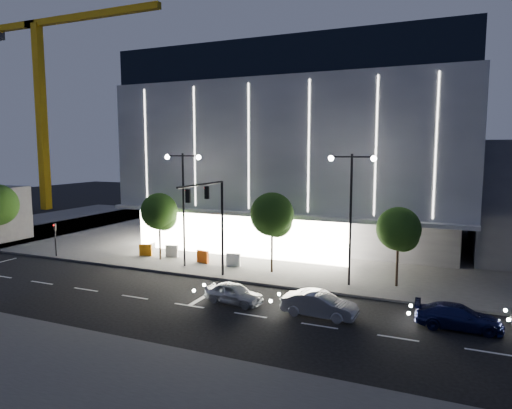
{
  "coord_description": "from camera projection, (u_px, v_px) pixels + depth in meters",
  "views": [
    {
      "loc": [
        16.04,
        -24.12,
        9.27
      ],
      "look_at": [
        2.09,
        8.44,
        5.0
      ],
      "focal_mm": 32.0,
      "sensor_mm": 36.0,
      "label": 1
    }
  ],
  "objects": [
    {
      "name": "ground",
      "position": [
        175.0,
        294.0,
        29.39
      ],
      "size": [
        160.0,
        160.0,
        0.0
      ],
      "primitive_type": "plane",
      "color": "black",
      "rests_on": "ground"
    },
    {
      "name": "sidewalk_museum",
      "position": [
        337.0,
        235.0,
        49.33
      ],
      "size": [
        70.0,
        40.0,
        0.15
      ],
      "primitive_type": "cube",
      "color": "#474747",
      "rests_on": "ground"
    },
    {
      "name": "sidewalk_near",
      "position": [
        107.0,
        406.0,
        16.48
      ],
      "size": [
        70.0,
        10.0,
        0.15
      ],
      "primitive_type": "cube",
      "color": "#474747",
      "rests_on": "ground"
    },
    {
      "name": "museum",
      "position": [
        316.0,
        150.0,
        47.47
      ],
      "size": [
        30.0,
        25.8,
        18.0
      ],
      "color": "#4C4C51",
      "rests_on": "ground"
    },
    {
      "name": "traffic_mast",
      "position": [
        212.0,
        211.0,
        31.45
      ],
      "size": [
        0.33,
        5.89,
        7.07
      ],
      "color": "black",
      "rests_on": "ground"
    },
    {
      "name": "street_lamp_west",
      "position": [
        183.0,
        193.0,
        35.33
      ],
      "size": [
        3.16,
        0.36,
        9.0
      ],
      "color": "black",
      "rests_on": "ground"
    },
    {
      "name": "street_lamp_east",
      "position": [
        351.0,
        200.0,
        30.24
      ],
      "size": [
        3.16,
        0.36,
        9.0
      ],
      "color": "black",
      "rests_on": "ground"
    },
    {
      "name": "ped_signal_far",
      "position": [
        55.0,
        236.0,
        39.14
      ],
      "size": [
        0.22,
        0.24,
        3.0
      ],
      "color": "black",
      "rests_on": "ground"
    },
    {
      "name": "tower_crane",
      "position": [
        44.0,
        74.0,
        68.49
      ],
      "size": [
        32.0,
        2.0,
        28.5
      ],
      "color": "gold",
      "rests_on": "ground"
    },
    {
      "name": "tree_left",
      "position": [
        160.0,
        213.0,
        37.65
      ],
      "size": [
        3.02,
        3.02,
        5.72
      ],
      "color": "black",
      "rests_on": "ground"
    },
    {
      "name": "tree_mid",
      "position": [
        272.0,
        217.0,
        33.71
      ],
      "size": [
        3.25,
        3.25,
        6.15
      ],
      "color": "black",
      "rests_on": "ground"
    },
    {
      "name": "tree_right",
      "position": [
        399.0,
        231.0,
        30.24
      ],
      "size": [
        2.91,
        2.91,
        5.51
      ],
      "color": "black",
      "rests_on": "ground"
    },
    {
      "name": "car_lead",
      "position": [
        234.0,
        293.0,
        27.58
      ],
      "size": [
        3.86,
        1.95,
        1.26
      ],
      "primitive_type": "imported",
      "rotation": [
        0.0,
        0.0,
        1.44
      ],
      "color": "silver",
      "rests_on": "ground"
    },
    {
      "name": "car_second",
      "position": [
        319.0,
        305.0,
        25.4
      ],
      "size": [
        4.25,
        1.64,
        1.38
      ],
      "primitive_type": "imported",
      "rotation": [
        0.0,
        0.0,
        1.53
      ],
      "color": "#B2B5BB",
      "rests_on": "ground"
    },
    {
      "name": "car_third",
      "position": [
        458.0,
        317.0,
        23.71
      ],
      "size": [
        4.4,
        1.94,
        1.26
      ],
      "primitive_type": "imported",
      "rotation": [
        0.0,
        0.0,
        1.61
      ],
      "color": "#14194C",
      "rests_on": "ground"
    },
    {
      "name": "barrier_a",
      "position": [
        146.0,
        250.0,
        39.37
      ],
      "size": [
        1.13,
        0.52,
        1.0
      ],
      "primitive_type": "cube",
      "rotation": [
        0.0,
        0.0,
        0.26
      ],
      "color": "#C8680B",
      "rests_on": "sidewalk_museum"
    },
    {
      "name": "barrier_b",
      "position": [
        172.0,
        251.0,
        38.96
      ],
      "size": [
        1.12,
        0.36,
        1.0
      ],
      "primitive_type": "cube",
      "rotation": [
        0.0,
        0.0,
        0.1
      ],
      "color": "silver",
      "rests_on": "sidewalk_museum"
    },
    {
      "name": "barrier_c",
      "position": [
        203.0,
        257.0,
        36.93
      ],
      "size": [
        1.13,
        0.5,
        1.0
      ],
      "primitive_type": "cube",
      "rotation": [
        0.0,
        0.0,
        -0.24
      ],
      "color": "#EC530D",
      "rests_on": "sidewalk_museum"
    },
    {
      "name": "barrier_d",
      "position": [
        233.0,
        260.0,
        35.86
      ],
      "size": [
        1.13,
        0.46,
        1.0
      ],
      "primitive_type": "cube",
      "rotation": [
        0.0,
        0.0,
        0.2
      ],
      "color": "silver",
      "rests_on": "sidewalk_museum"
    }
  ]
}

